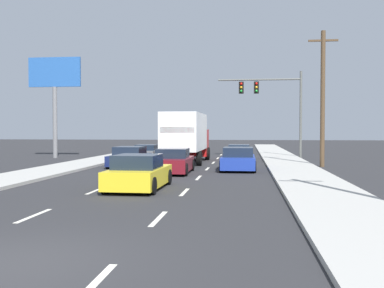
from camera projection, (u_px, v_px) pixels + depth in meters
ground_plane at (191, 162)px, 32.53m from camera, size 140.00×140.00×0.00m
sidewalk_right at (292, 167)px, 26.77m from camera, size 2.93×80.00×0.14m
sidewalk_left at (76, 165)px, 28.36m from camera, size 2.93×80.00×0.14m
lane_markings at (189, 162)px, 31.71m from camera, size 3.54×62.00×0.01m
car_gray at (148, 153)px, 34.44m from camera, size 1.84×4.26×1.17m
car_navy at (130, 157)px, 28.06m from camera, size 2.00×4.25×1.26m
box_truck at (187, 135)px, 31.04m from camera, size 2.60×8.68×3.40m
car_maroon at (173, 162)px, 23.87m from camera, size 1.92×4.11×1.32m
car_yellow at (139, 173)px, 17.46m from camera, size 2.00×4.15×1.35m
car_silver at (239, 153)px, 33.55m from camera, size 1.84×4.46×1.21m
car_blue at (238, 160)px, 25.69m from camera, size 1.97×4.38×1.31m
traffic_signal_mast at (267, 95)px, 36.93m from camera, size 6.85×0.69×7.08m
utility_pole_mid at (323, 97)px, 27.81m from camera, size 1.80×0.28×8.41m
roadside_billboard at (55, 85)px, 36.76m from camera, size 4.39×0.36×8.23m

